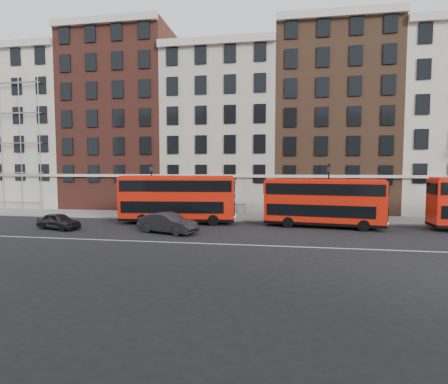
% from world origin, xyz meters
% --- Properties ---
extents(ground, '(120.00, 120.00, 0.00)m').
position_xyz_m(ground, '(0.00, 0.00, 0.00)').
color(ground, black).
rests_on(ground, ground).
extents(pavement, '(80.00, 5.00, 0.15)m').
position_xyz_m(pavement, '(0.00, 10.50, 0.07)').
color(pavement, gray).
rests_on(pavement, ground).
extents(kerb, '(80.00, 0.30, 0.16)m').
position_xyz_m(kerb, '(0.00, 8.00, 0.08)').
color(kerb, gray).
rests_on(kerb, ground).
extents(road_centre_line, '(70.00, 0.12, 0.01)m').
position_xyz_m(road_centre_line, '(0.00, -2.00, 0.01)').
color(road_centre_line, white).
rests_on(road_centre_line, ground).
extents(building_terrace, '(64.00, 11.95, 22.00)m').
position_xyz_m(building_terrace, '(-0.31, 17.88, 10.24)').
color(building_terrace, '#B1AB99').
rests_on(building_terrace, ground).
extents(bus_b, '(10.60, 3.58, 4.37)m').
position_xyz_m(bus_b, '(-2.21, 5.89, 2.34)').
color(bus_b, red).
rests_on(bus_b, ground).
extents(bus_c, '(10.09, 3.65, 4.15)m').
position_xyz_m(bus_c, '(10.63, 5.89, 2.22)').
color(bus_c, red).
rests_on(bus_c, ground).
extents(car_rear, '(4.21, 2.58, 1.34)m').
position_xyz_m(car_rear, '(-11.08, 1.44, 0.67)').
color(car_rear, black).
rests_on(car_rear, ground).
extents(car_front, '(5.12, 3.17, 1.59)m').
position_xyz_m(car_front, '(-1.59, 1.25, 0.80)').
color(car_front, '#252427').
rests_on(car_front, ground).
extents(lamp_post_left, '(0.44, 0.44, 5.33)m').
position_xyz_m(lamp_post_left, '(-5.93, 9.24, 3.08)').
color(lamp_post_left, black).
rests_on(lamp_post_left, pavement).
extents(lamp_post_right, '(0.44, 0.44, 5.33)m').
position_xyz_m(lamp_post_right, '(11.46, 8.85, 3.08)').
color(lamp_post_right, black).
rests_on(lamp_post_right, pavement).
extents(iron_railings, '(6.60, 0.06, 1.00)m').
position_xyz_m(iron_railings, '(0.00, 12.70, 0.65)').
color(iron_railings, black).
rests_on(iron_railings, pavement).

